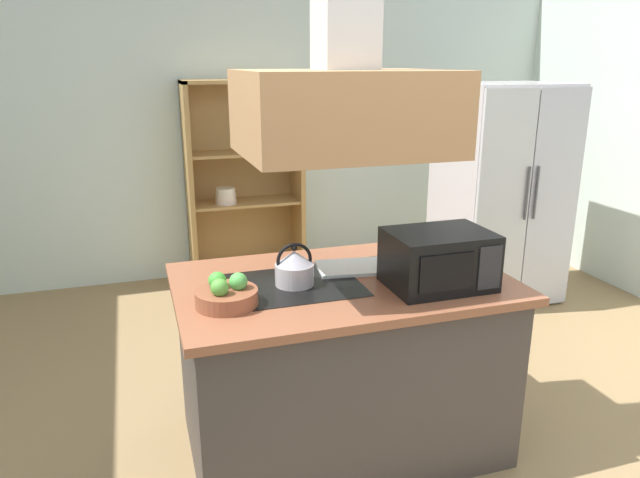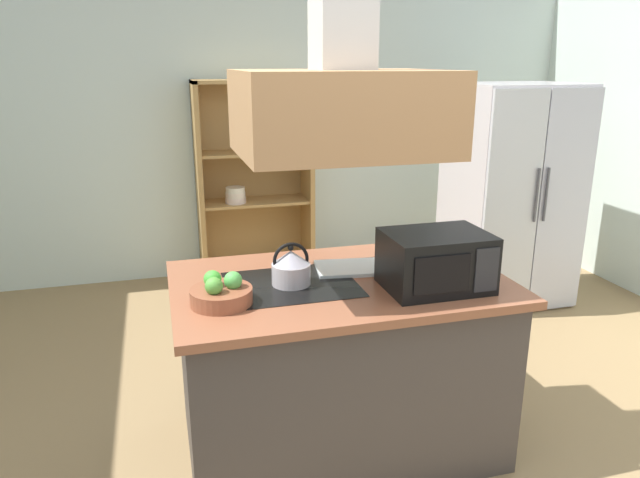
% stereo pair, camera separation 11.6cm
% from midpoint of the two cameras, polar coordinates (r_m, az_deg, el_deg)
% --- Properties ---
extents(ground_plane, '(7.80, 7.80, 0.00)m').
position_cam_midpoint_polar(ground_plane, '(3.14, 3.79, -20.45)').
color(ground_plane, olive).
extents(wall_back, '(6.00, 0.12, 2.70)m').
position_cam_midpoint_polar(wall_back, '(5.42, -7.82, 10.90)').
color(wall_back, silver).
rests_on(wall_back, ground).
extents(kitchen_island, '(1.58, 0.99, 0.90)m').
position_cam_midpoint_polar(kitchen_island, '(3.00, 0.96, -11.92)').
color(kitchen_island, '#413936').
rests_on(kitchen_island, ground).
extents(range_hood, '(0.90, 0.70, 1.20)m').
position_cam_midpoint_polar(range_hood, '(2.63, 1.10, 14.39)').
color(range_hood, '#B48050').
extents(refrigerator, '(0.90, 0.77, 1.73)m').
position_cam_midpoint_polar(refrigerator, '(4.98, 16.34, 4.21)').
color(refrigerator, beige).
rests_on(refrigerator, ground).
extents(dish_cabinet, '(0.99, 0.40, 1.75)m').
position_cam_midpoint_polar(dish_cabinet, '(5.28, -7.98, 4.39)').
color(dish_cabinet, '#A87E45').
rests_on(dish_cabinet, ground).
extents(kettle, '(0.18, 0.18, 0.20)m').
position_cam_midpoint_polar(kettle, '(2.72, -3.71, -2.77)').
color(kettle, '#BEB6BC').
rests_on(kettle, kitchen_island).
extents(cutting_board, '(0.37, 0.28, 0.02)m').
position_cam_midpoint_polar(cutting_board, '(2.95, 2.00, -2.77)').
color(cutting_board, white).
rests_on(cutting_board, kitchen_island).
extents(microwave, '(0.46, 0.35, 0.26)m').
position_cam_midpoint_polar(microwave, '(2.74, 10.19, -1.94)').
color(microwave, black).
rests_on(microwave, kitchen_island).
extents(fruit_bowl, '(0.27, 0.27, 0.14)m').
position_cam_midpoint_polar(fruit_bowl, '(2.55, -10.32, -5.31)').
color(fruit_bowl, brown).
rests_on(fruit_bowl, kitchen_island).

